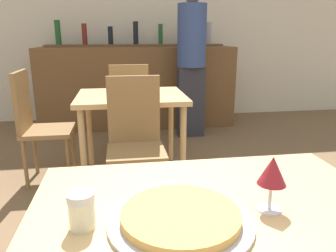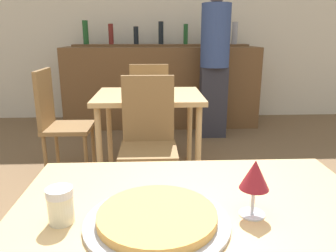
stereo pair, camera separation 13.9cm
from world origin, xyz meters
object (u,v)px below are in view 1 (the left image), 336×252
(person_standing, at_px, (191,56))
(pizza_tray, at_px, (181,218))
(wine_glass, at_px, (273,173))
(cheese_shaker, at_px, (82,210))
(chair_far_side_left, at_px, (37,120))
(chair_far_side_front, at_px, (135,135))
(chair_far_side_back, at_px, (129,104))

(person_standing, bearing_deg, pizza_tray, -102.95)
(wine_glass, bearing_deg, cheese_shaker, -179.07)
(cheese_shaker, bearing_deg, chair_far_side_left, 106.18)
(chair_far_side_left, relative_size, cheese_shaker, 9.89)
(cheese_shaker, bearing_deg, wine_glass, 0.93)
(chair_far_side_front, height_order, wine_glass, chair_far_side_front)
(chair_far_side_front, xyz_separation_m, cheese_shaker, (-0.21, -1.48, 0.27))
(person_standing, height_order, wine_glass, person_standing)
(chair_far_side_back, distance_m, wine_glass, 2.59)
(chair_far_side_front, relative_size, pizza_tray, 2.52)
(person_standing, relative_size, wine_glass, 11.32)
(chair_far_side_left, relative_size, pizza_tray, 2.52)
(chair_far_side_back, bearing_deg, chair_far_side_left, 34.20)
(cheese_shaker, bearing_deg, person_standing, 72.72)
(chair_far_side_back, height_order, cheese_shaker, chair_far_side_back)
(chair_far_side_front, distance_m, chair_far_side_left, 0.96)
(chair_far_side_front, height_order, chair_far_side_left, same)
(cheese_shaker, distance_m, person_standing, 3.29)
(chair_far_side_front, distance_m, wine_glass, 1.54)
(chair_far_side_back, relative_size, pizza_tray, 2.52)
(wine_glass, bearing_deg, chair_far_side_front, 101.65)
(chair_far_side_back, xyz_separation_m, chair_far_side_left, (-0.79, -0.54, 0.00))
(cheese_shaker, distance_m, wine_glass, 0.51)
(chair_far_side_front, xyz_separation_m, pizza_tray, (0.04, -1.50, 0.24))
(chair_far_side_left, distance_m, pizza_tray, 2.22)
(chair_far_side_back, relative_size, chair_far_side_left, 1.00)
(chair_far_side_left, relative_size, person_standing, 0.53)
(chair_far_side_back, relative_size, person_standing, 0.53)
(chair_far_side_front, relative_size, wine_glass, 6.00)
(chair_far_side_front, xyz_separation_m, wine_glass, (0.30, -1.47, 0.33))
(cheese_shaker, bearing_deg, chair_far_side_back, 85.41)
(pizza_tray, bearing_deg, wine_glass, 6.57)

